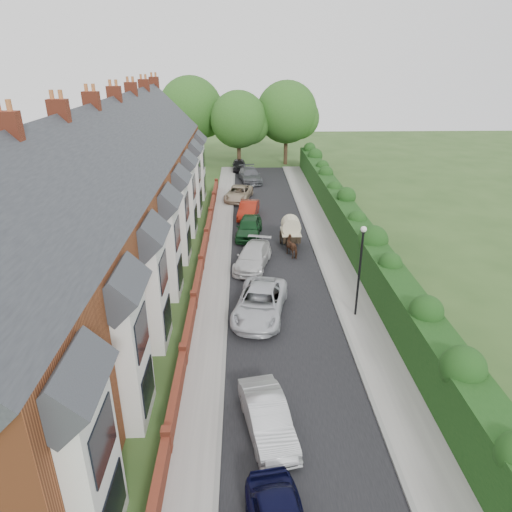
{
  "coord_description": "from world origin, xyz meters",
  "views": [
    {
      "loc": [
        -2.59,
        -17.09,
        12.87
      ],
      "look_at": [
        -1.86,
        7.24,
        2.2
      ],
      "focal_mm": 32.0,
      "sensor_mm": 36.0,
      "label": 1
    }
  ],
  "objects": [
    {
      "name": "garden_wall_row",
      "position": [
        -5.35,
        10.0,
        0.46
      ],
      "size": [
        0.35,
        40.35,
        1.1
      ],
      "color": "brown",
      "rests_on": "ground"
    },
    {
      "name": "lamppost",
      "position": [
        3.4,
        4.0,
        3.3
      ],
      "size": [
        0.32,
        0.32,
        5.16
      ],
      "color": "black",
      "rests_on": "ground"
    },
    {
      "name": "car_black",
      "position": [
        -3.0,
        38.48,
        0.68
      ],
      "size": [
        1.65,
        4.01,
        1.36
      ],
      "primitive_type": "imported",
      "rotation": [
        0.0,
        0.0,
        0.01
      ],
      "color": "black",
      "rests_on": "ground"
    },
    {
      "name": "ground",
      "position": [
        0.0,
        0.0,
        0.0
      ],
      "size": [
        140.0,
        140.0,
        0.0
      ],
      "primitive_type": "plane",
      "color": "#2D4C1E",
      "rests_on": "ground"
    },
    {
      "name": "horse",
      "position": [
        0.87,
        12.21,
        0.7
      ],
      "size": [
        1.37,
        1.82,
        1.4
      ],
      "primitive_type": "imported",
      "rotation": [
        0.0,
        0.0,
        3.57
      ],
      "color": "#452819",
      "rests_on": "ground"
    },
    {
      "name": "pavement_house_side",
      "position": [
        -4.35,
        11.0,
        0.06
      ],
      "size": [
        1.7,
        58.0,
        0.12
      ],
      "primitive_type": "cube",
      "color": "gray",
      "rests_on": "ground"
    },
    {
      "name": "tree_far_left",
      "position": [
        -2.65,
        40.08,
        5.71
      ],
      "size": [
        7.14,
        6.8,
        9.29
      ],
      "color": "#332316",
      "rests_on": "ground"
    },
    {
      "name": "car_white",
      "position": [
        -1.96,
        10.57,
        0.69
      ],
      "size": [
        3.02,
        5.1,
        1.39
      ],
      "primitive_type": "imported",
      "rotation": [
        0.0,
        0.0,
        -0.24
      ],
      "color": "silver",
      "rests_on": "ground"
    },
    {
      "name": "road",
      "position": [
        -0.5,
        11.0,
        0.01
      ],
      "size": [
        6.0,
        58.0,
        0.02
      ],
      "primitive_type": "cube",
      "color": "black",
      "rests_on": "ground"
    },
    {
      "name": "kerb_hedge_side",
      "position": [
        2.55,
        11.0,
        0.07
      ],
      "size": [
        0.18,
        58.0,
        0.13
      ],
      "primitive_type": "cube",
      "color": "gray",
      "rests_on": "ground"
    },
    {
      "name": "tree_far_back",
      "position": [
        -8.59,
        43.08,
        6.62
      ],
      "size": [
        8.4,
        8.0,
        10.82
      ],
      "color": "#332316",
      "rests_on": "ground"
    },
    {
      "name": "kerb_house_side",
      "position": [
        -3.55,
        11.0,
        0.07
      ],
      "size": [
        0.18,
        58.0,
        0.13
      ],
      "primitive_type": "cube",
      "color": "gray",
      "rests_on": "ground"
    },
    {
      "name": "terrace_row",
      "position": [
        -10.87,
        9.98,
        4.47
      ],
      "size": [
        9.05,
        40.5,
        11.5
      ],
      "color": "brown",
      "rests_on": "ground"
    },
    {
      "name": "car_grey",
      "position": [
        -1.75,
        33.0,
        0.75
      ],
      "size": [
        2.85,
        5.44,
        1.51
      ],
      "primitive_type": "imported",
      "rotation": [
        0.0,
        0.0,
        0.15
      ],
      "color": "#525459",
      "rests_on": "ground"
    },
    {
      "name": "car_red",
      "position": [
        -2.11,
        20.69,
        0.69
      ],
      "size": [
        2.08,
        4.38,
        1.39
      ],
      "primitive_type": "imported",
      "rotation": [
        0.0,
        0.0,
        -0.15
      ],
      "color": "maroon",
      "rests_on": "ground"
    },
    {
      "name": "horse_cart",
      "position": [
        0.87,
        14.0,
        1.31
      ],
      "size": [
        1.44,
        3.19,
        2.3
      ],
      "color": "black",
      "rests_on": "ground"
    },
    {
      "name": "car_silver_b",
      "position": [
        -1.72,
        4.27,
        0.75
      ],
      "size": [
        3.49,
        5.8,
        1.51
      ],
      "primitive_type": "imported",
      "rotation": [
        0.0,
        0.0,
        -0.19
      ],
      "color": "silver",
      "rests_on": "ground"
    },
    {
      "name": "car_silver_a",
      "position": [
        -1.79,
        -4.11,
        0.68
      ],
      "size": [
        2.24,
        4.35,
        1.37
      ],
      "primitive_type": "imported",
      "rotation": [
        0.0,
        0.0,
        0.2
      ],
      "color": "#AFAFB4",
      "rests_on": "ground"
    },
    {
      "name": "car_green",
      "position": [
        -2.14,
        16.07,
        0.77
      ],
      "size": [
        2.35,
        4.7,
        1.54
      ],
      "primitive_type": "imported",
      "rotation": [
        0.0,
        0.0,
        -0.12
      ],
      "color": "#113A19",
      "rests_on": "ground"
    },
    {
      "name": "hedge",
      "position": [
        5.4,
        11.0,
        1.6
      ],
      "size": [
        2.1,
        58.0,
        2.85
      ],
      "color": "#113310",
      "rests_on": "ground"
    },
    {
      "name": "pavement_hedge_side",
      "position": [
        3.6,
        11.0,
        0.06
      ],
      "size": [
        2.2,
        58.0,
        0.12
      ],
      "primitive_type": "cube",
      "color": "gray",
      "rests_on": "ground"
    },
    {
      "name": "tree_far_right",
      "position": [
        3.39,
        42.08,
        6.31
      ],
      "size": [
        7.98,
        7.6,
        10.31
      ],
      "color": "#332316",
      "rests_on": "ground"
    },
    {
      "name": "car_beige",
      "position": [
        -3.0,
        25.99,
        0.66
      ],
      "size": [
        3.1,
        5.08,
        1.31
      ],
      "primitive_type": "imported",
      "rotation": [
        0.0,
        0.0,
        -0.21
      ],
      "color": "tan",
      "rests_on": "ground"
    }
  ]
}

